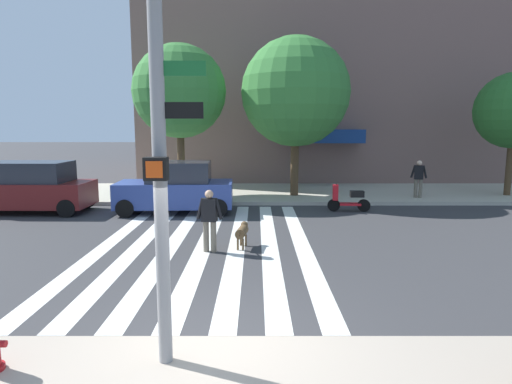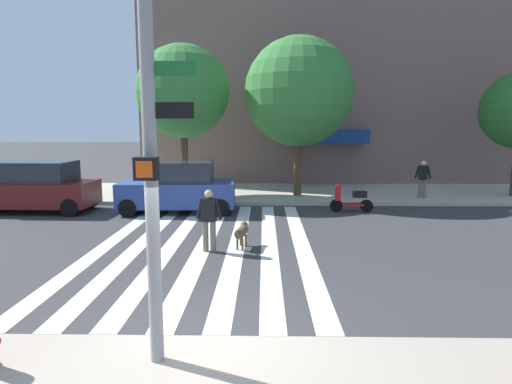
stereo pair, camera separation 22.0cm
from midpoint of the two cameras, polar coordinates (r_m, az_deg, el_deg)
The scene contains 12 objects.
ground_plane at distance 12.41m, azimuth -2.42°, elevation -6.63°, with size 160.00×160.00×0.00m, color #353538.
sidewalk_far at distance 21.05m, azimuth -0.97°, elevation -0.11°, with size 80.00×6.00×0.15m, color #B2AD9A.
crosswalk_stripes at distance 12.48m, azimuth -6.09°, elevation -6.56°, with size 5.85×11.08×0.01m.
traffic_light_pole at distance 5.54m, azimuth -12.85°, elevation 11.13°, with size 0.74×0.46×5.80m.
parked_car_near_curb at distance 18.73m, azimuth -27.09°, elevation 0.57°, with size 4.91×2.07×1.94m.
parked_car_behind_first at distance 16.82m, azimuth -9.71°, elevation 0.50°, with size 4.39×2.11×1.94m.
parked_scooter at distance 17.10m, azimuth 12.76°, elevation -0.98°, with size 1.63×0.50×1.11m.
street_tree_nearest at distance 19.90m, azimuth -9.22°, elevation 12.83°, with size 4.10×4.10×6.68m.
street_tree_middle at distance 19.78m, azimuth 5.96°, elevation 12.87°, with size 4.81×4.81×7.02m.
pedestrian_dog_walker at distance 11.37m, azimuth -5.62°, elevation -3.28°, with size 0.71×0.29×1.64m.
dog_on_leash at distance 11.82m, azimuth -1.32°, elevation -5.19°, with size 0.35×1.06×0.65m.
pedestrian_bystander at distance 20.30m, azimuth 21.30°, elevation 1.83°, with size 0.68×0.37×1.64m.
Camera 2 is at (0.85, -6.11, 3.25)m, focal length 30.55 mm.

